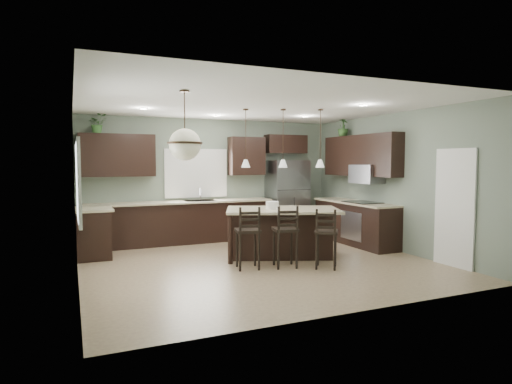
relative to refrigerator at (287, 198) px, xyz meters
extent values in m
plane|color=#9E8466|center=(-1.79, -2.39, -0.93)|extent=(6.00, 6.00, 0.00)
cube|color=white|center=(1.18, -3.94, 0.09)|extent=(0.04, 0.82, 2.04)
cube|color=white|center=(-2.19, 0.34, 0.62)|extent=(1.35, 0.02, 1.00)
cube|color=white|center=(-4.78, -3.19, 0.62)|extent=(0.02, 1.10, 1.00)
cube|color=black|center=(-4.49, -0.69, -0.48)|extent=(0.60, 0.90, 0.90)
cube|color=beige|center=(-4.47, -0.69, -0.01)|extent=(0.66, 0.96, 0.04)
cube|color=black|center=(-2.64, 0.06, -0.48)|extent=(4.20, 0.60, 0.90)
cube|color=beige|center=(-2.64, 0.04, -0.01)|extent=(4.20, 0.66, 0.04)
cube|color=gray|center=(-2.19, 0.04, 0.01)|extent=(0.70, 0.45, 0.01)
cylinder|color=silver|center=(-2.19, 0.01, 0.16)|extent=(0.02, 0.02, 0.28)
cube|color=black|center=(-3.94, 0.19, 1.02)|extent=(1.55, 0.34, 0.90)
cube|color=black|center=(-0.99, 0.19, 1.02)|extent=(0.85, 0.34, 0.90)
cube|color=black|center=(0.06, 0.19, 1.32)|extent=(1.05, 0.34, 0.45)
cube|color=black|center=(0.91, -1.52, -0.48)|extent=(0.60, 2.35, 0.90)
cube|color=beige|center=(0.89, -1.52, -0.01)|extent=(0.66, 2.35, 0.04)
cube|color=black|center=(0.89, -1.79, 0.02)|extent=(0.58, 0.75, 0.02)
cube|color=gray|center=(0.60, -1.79, -0.48)|extent=(0.01, 0.72, 0.60)
cube|color=black|center=(1.04, -1.52, 1.02)|extent=(0.34, 2.35, 0.90)
cube|color=gray|center=(0.99, -1.79, 0.62)|extent=(0.40, 0.75, 0.40)
cube|color=gray|center=(0.00, 0.00, 0.00)|extent=(0.90, 0.74, 1.85)
cube|color=black|center=(-1.19, -2.11, -0.46)|extent=(2.39, 1.89, 0.92)
cylinder|color=silver|center=(-1.38, -2.03, 0.07)|extent=(0.24, 0.24, 0.14)
cube|color=black|center=(-2.14, -2.68, -0.39)|extent=(0.47, 0.47, 1.07)
cube|color=black|center=(-1.51, -2.83, -0.39)|extent=(0.47, 0.47, 1.07)
cube|color=black|center=(-0.90, -3.17, -0.41)|extent=(0.53, 0.53, 1.03)
imported|color=#2F5B27|center=(-4.32, 0.16, 1.67)|extent=(0.41, 0.38, 0.40)
imported|color=#305525|center=(1.01, -0.87, 1.70)|extent=(0.33, 0.33, 0.44)
plane|color=slate|center=(-1.79, 0.36, 0.48)|extent=(6.00, 0.00, 6.00)
plane|color=slate|center=(-1.79, -5.14, 0.48)|extent=(6.00, 0.00, 6.00)
plane|color=slate|center=(-4.79, -2.39, 0.48)|extent=(0.00, 5.50, 5.50)
plane|color=slate|center=(1.21, -2.39, 0.48)|extent=(0.00, 5.50, 5.50)
plane|color=white|center=(-1.79, -2.39, 1.87)|extent=(6.00, 6.00, 0.00)
camera|label=1|loc=(-4.85, -9.28, 0.88)|focal=30.00mm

